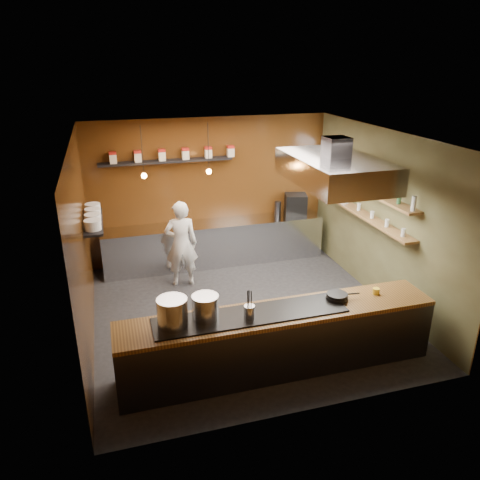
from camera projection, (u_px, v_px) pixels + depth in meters
name	position (u px, v px, depth m)	size (l,w,h in m)	color
floor	(245.00, 312.00, 8.06)	(5.00, 5.00, 0.00)	black
back_wall	(211.00, 191.00, 9.74)	(5.00, 5.00, 0.00)	#3F220B
left_wall	(82.00, 248.00, 6.86)	(5.00, 5.00, 0.00)	#3F220B
right_wall	(382.00, 217.00, 8.15)	(5.00, 5.00, 0.00)	#484629
ceiling	(246.00, 137.00, 6.95)	(5.00, 5.00, 0.00)	silver
window_pane	(336.00, 173.00, 9.51)	(1.00, 1.00, 0.00)	white
prep_counter	(215.00, 243.00, 9.83)	(4.60, 0.65, 0.90)	silver
pass_counter	(278.00, 340.00, 6.46)	(4.40, 0.72, 0.94)	#38383D
tin_shelf	(166.00, 161.00, 9.12)	(2.60, 0.26, 0.04)	black
plate_shelf	(93.00, 222.00, 7.77)	(0.30, 1.40, 0.04)	black
bottle_shelf_upper	(368.00, 190.00, 8.23)	(0.26, 2.80, 0.04)	olive
bottle_shelf_lower	(365.00, 215.00, 8.40)	(0.26, 2.80, 0.04)	olive
extractor_hood	(335.00, 170.00, 7.11)	(1.20, 2.00, 0.72)	#38383D
pendant_left	(144.00, 173.00, 8.42)	(0.10, 0.10, 0.95)	black
pendant_right	(209.00, 169.00, 8.73)	(0.10, 0.10, 0.95)	black
storage_tins	(174.00, 154.00, 9.11)	(2.43, 0.13, 0.22)	beige
plate_stacks	(93.00, 216.00, 7.73)	(0.26, 1.16, 0.16)	silver
bottles	(368.00, 182.00, 8.17)	(0.06, 2.66, 0.24)	silver
wine_glasses	(365.00, 211.00, 8.37)	(0.07, 2.37, 0.13)	silver
stockpot_large	(172.00, 312.00, 5.86)	(0.39, 0.39, 0.38)	silver
stockpot_small	(205.00, 307.00, 6.02)	(0.35, 0.35, 0.33)	silver
utensil_crock	(249.00, 312.00, 6.06)	(0.14, 0.14, 0.18)	silver
frying_pan	(337.00, 296.00, 6.56)	(0.48, 0.31, 0.08)	black
butter_jar	(376.00, 291.00, 6.73)	(0.10, 0.10, 0.09)	yellow
espresso_machine	(296.00, 204.00, 10.11)	(0.45, 0.42, 0.45)	black
chef	(181.00, 244.00, 8.75)	(0.61, 0.40, 1.67)	white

